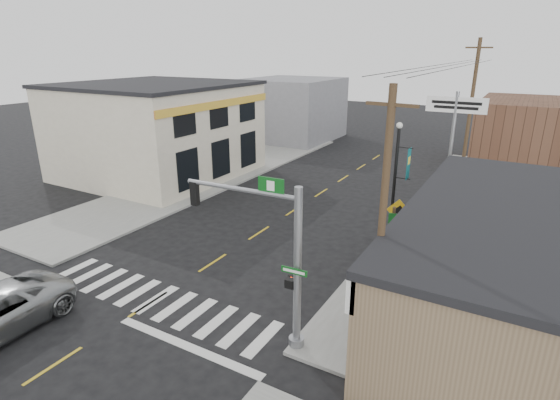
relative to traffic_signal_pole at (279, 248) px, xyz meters
The scene contains 19 objects.
ground 6.56m from the traffic_signal_pole, behind, with size 140.00×140.00×0.00m, color black.
sidewalk_right 13.38m from the traffic_signal_pole, 74.44° to the left, with size 6.00×38.00×0.13m, color gray.
sidewalk_left 19.44m from the traffic_signal_pole, 139.39° to the left, with size 6.00×38.00×0.13m, color gray.
center_line 9.92m from the traffic_signal_pole, 126.57° to the left, with size 0.12×56.00×0.01m, color gold.
crosswalk 6.54m from the traffic_signal_pole, behind, with size 11.00×2.20×0.01m, color silver.
left_building 22.90m from the traffic_signal_pole, 144.01° to the left, with size 12.00×12.00×6.80m, color beige.
bldg_distant_right 30.17m from the traffic_signal_pole, 77.62° to the left, with size 8.00×10.00×5.60m, color brown.
bldg_distant_left 35.54m from the traffic_signal_pole, 117.72° to the left, with size 9.00×10.00×6.40m, color gray.
traffic_signal_pole is the anchor object (origin of this frame).
guide_sign 6.78m from the traffic_signal_pole, 66.31° to the left, with size 1.79×0.14×3.13m.
fire_hydrant 6.97m from the traffic_signal_pole, 75.19° to the left, with size 0.25×0.25×0.79m.
ped_crossing_sign 8.38m from the traffic_signal_pole, 78.50° to the left, with size 1.10×0.08×2.83m.
lamp_post 10.32m from the traffic_signal_pole, 85.39° to the left, with size 0.77×0.60×5.93m.
dance_center_sign 16.22m from the traffic_signal_pole, 81.39° to the left, with size 3.30×0.21×7.01m.
bare_tree 5.11m from the traffic_signal_pole, 32.82° to the left, with size 2.14×2.14×4.28m.
shrub_front 5.08m from the traffic_signal_pole, 23.54° to the left, with size 1.25×1.25×0.94m, color #1A3D15.
shrub_back 8.84m from the traffic_signal_pole, 49.87° to the left, with size 1.16×1.16×0.87m, color black.
utility_pole_near 3.22m from the traffic_signal_pole, 17.69° to the left, with size 1.46×0.22×8.40m.
utility_pole_far 23.12m from the traffic_signal_pole, 84.06° to the left, with size 1.74×0.26×9.98m.
Camera 1 is at (11.73, -10.19, 9.39)m, focal length 28.00 mm.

